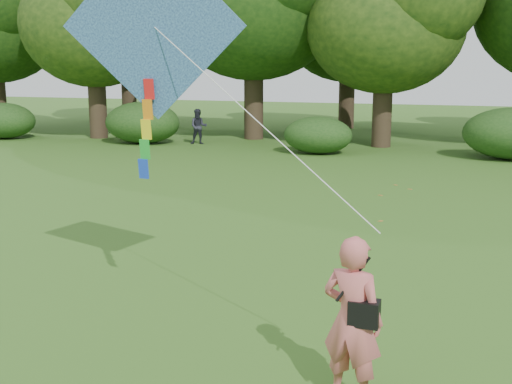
% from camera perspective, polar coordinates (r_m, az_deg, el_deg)
% --- Properties ---
extents(ground, '(100.00, 100.00, 0.00)m').
position_cam_1_polar(ground, '(7.91, 3.84, -14.05)').
color(ground, '#265114').
rests_on(ground, ground).
extents(man_kite_flyer, '(0.71, 0.55, 1.74)m').
position_cam_1_polar(man_kite_flyer, '(6.60, 8.57, -11.20)').
color(man_kite_flyer, '#CD6260').
rests_on(man_kite_flyer, ground).
extents(bystander_left, '(0.89, 0.80, 1.52)m').
position_cam_1_polar(bystander_left, '(27.78, -5.12, 5.81)').
color(bystander_left, '#262733').
rests_on(bystander_left, ground).
extents(crossbody_bag, '(0.43, 0.20, 0.70)m').
position_cam_1_polar(crossbody_bag, '(6.51, 9.57, -10.46)').
color(crossbody_bag, black).
rests_on(crossbody_bag, ground).
extents(flying_kite, '(4.26, 1.65, 3.23)m').
position_cam_1_polar(flying_kite, '(8.35, -9.10, 14.03)').
color(flying_kite, '#264CA5').
rests_on(flying_kite, ground).
extents(tree_line, '(54.70, 15.30, 9.48)m').
position_cam_1_polar(tree_line, '(29.87, 19.52, 14.91)').
color(tree_line, '#3A2D1E').
rests_on(tree_line, ground).
extents(shrub_band, '(39.15, 3.22, 1.88)m').
position_cam_1_polar(shrub_band, '(24.77, 13.22, 5.12)').
color(shrub_band, '#264919').
rests_on(shrub_band, ground).
extents(fallen_leaves, '(10.38, 15.27, 0.01)m').
position_cam_1_polar(fallen_leaves, '(11.34, 9.62, -6.21)').
color(fallen_leaves, olive).
rests_on(fallen_leaves, ground).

